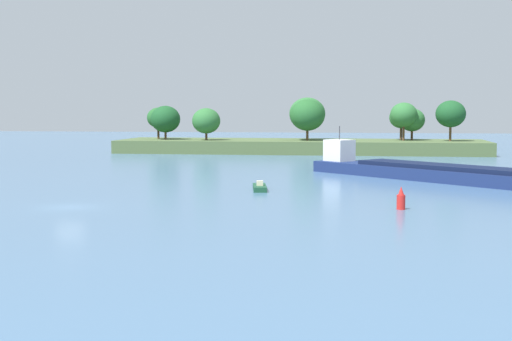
{
  "coord_description": "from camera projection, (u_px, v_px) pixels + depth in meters",
  "views": [
    {
      "loc": [
        24.58,
        -58.21,
        8.19
      ],
      "look_at": [
        12.1,
        24.73,
        1.2
      ],
      "focal_mm": 51.74,
      "sensor_mm": 36.0,
      "label": 1
    }
  ],
  "objects": [
    {
      "name": "channel_buoy_red",
      "position": [
        401.0,
        200.0,
        60.25
      ],
      "size": [
        0.7,
        0.7,
        1.9
      ],
      "color": "red",
      "rests_on": "ground"
    },
    {
      "name": "treeline_island",
      "position": [
        303.0,
        137.0,
        138.94
      ],
      "size": [
        68.57,
        17.28,
        10.41
      ],
      "color": "#4C6038",
      "rests_on": "ground"
    },
    {
      "name": "small_motorboat",
      "position": [
        260.0,
        187.0,
        74.74
      ],
      "size": [
        2.12,
        5.11,
        1.0
      ],
      "color": "#19472D",
      "rests_on": "ground"
    },
    {
      "name": "cargo_barge",
      "position": [
        450.0,
        173.0,
        83.15
      ],
      "size": [
        33.69,
        31.95,
        5.99
      ],
      "color": "navy",
      "rests_on": "ground"
    },
    {
      "name": "ground_plane",
      "position": [
        69.0,
        207.0,
        61.69
      ],
      "size": [
        400.0,
        400.0,
        0.0
      ],
      "primitive_type": "plane",
      "color": "#476B8E"
    }
  ]
}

